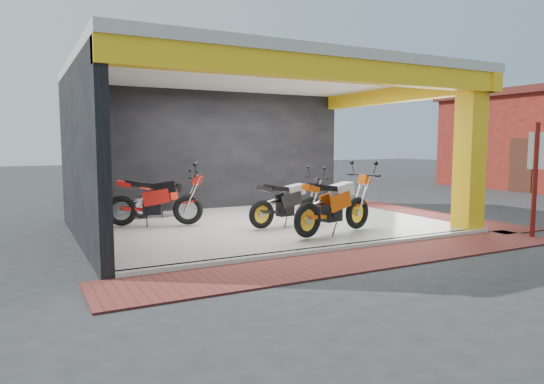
{
  "coord_description": "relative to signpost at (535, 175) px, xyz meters",
  "views": [
    {
      "loc": [
        -5.18,
        -8.28,
        1.99
      ],
      "look_at": [
        -0.14,
        1.32,
        0.9
      ],
      "focal_mm": 32.0,
      "sensor_mm": 36.0,
      "label": 1
    }
  ],
  "objects": [
    {
      "name": "header_beam_front",
      "position": [
        -4.4,
        0.88,
        1.97
      ],
      "size": [
        8.4,
        0.3,
        0.4
      ],
      "primitive_type": "cube",
      "color": "yellow",
      "rests_on": "corner_column"
    },
    {
      "name": "floor_kerb",
      "position": [
        -4.4,
        0.86,
        -1.28
      ],
      "size": [
        8.0,
        0.2,
        0.1
      ],
      "primitive_type": "cube",
      "color": "white",
      "rests_on": "ground"
    },
    {
      "name": "left_wall",
      "position": [
        -8.5,
        3.88,
        0.42
      ],
      "size": [
        0.2,
        6.2,
        3.5
      ],
      "primitive_type": "cube",
      "color": "black",
      "rests_on": "ground"
    },
    {
      "name": "moto_row_b",
      "position": [
        -6.18,
        4.26,
        -0.52
      ],
      "size": [
        2.46,
        1.64,
        1.41
      ],
      "primitive_type": null,
      "rotation": [
        0.0,
        0.0,
        -0.38
      ],
      "color": "red",
      "rests_on": "showroom_floor"
    },
    {
      "name": "back_wall",
      "position": [
        -4.4,
        6.98,
        0.42
      ],
      "size": [
        8.2,
        0.2,
        3.5
      ],
      "primitive_type": "cube",
      "color": "black",
      "rests_on": "ground"
    },
    {
      "name": "moto_hero",
      "position": [
        -3.07,
        2.01,
        -0.5
      ],
      "size": [
        2.51,
        1.4,
        1.45
      ],
      "primitive_type": null,
      "rotation": [
        0.0,
        0.0,
        0.23
      ],
      "color": "#E65109",
      "rests_on": "showroom_floor"
    },
    {
      "name": "moto_row_a",
      "position": [
        -3.54,
        3.19,
        -0.58
      ],
      "size": [
        2.21,
        1.05,
        1.3
      ],
      "primitive_type": null,
      "rotation": [
        0.0,
        0.0,
        0.13
      ],
      "color": "black",
      "rests_on": "showroom_floor"
    },
    {
      "name": "header_beam_right",
      "position": [
        -0.4,
        3.88,
        1.97
      ],
      "size": [
        0.3,
        6.4,
        0.4
      ],
      "primitive_type": "cube",
      "color": "yellow",
      "rests_on": "corner_column"
    },
    {
      "name": "moto_row_d",
      "position": [
        -5.66,
        5.84,
        -0.65
      ],
      "size": [
        1.9,
        0.75,
        1.15
      ],
      "primitive_type": null,
      "rotation": [
        0.0,
        0.0,
        0.03
      ],
      "color": "red",
      "rests_on": "showroom_floor"
    },
    {
      "name": "signpost",
      "position": [
        0.0,
        0.0,
        0.0
      ],
      "size": [
        0.11,
        0.33,
        2.42
      ],
      "rotation": [
        0.0,
        0.0,
        0.26
      ],
      "color": "maroon",
      "rests_on": "ground"
    },
    {
      "name": "paver_right",
      "position": [
        0.4,
        3.88,
        -1.31
      ],
      "size": [
        1.4,
        7.0,
        0.03
      ],
      "primitive_type": "cube",
      "color": "maroon",
      "rests_on": "ground"
    },
    {
      "name": "showroom_ceiling",
      "position": [
        -4.4,
        3.88,
        2.27
      ],
      "size": [
        8.4,
        6.4,
        0.2
      ],
      "primitive_type": "cube",
      "color": "beige",
      "rests_on": "corner_column"
    },
    {
      "name": "ground",
      "position": [
        -4.4,
        1.88,
        -1.33
      ],
      "size": [
        80.0,
        80.0,
        0.0
      ],
      "primitive_type": "plane",
      "color": "#2D2D30",
      "rests_on": "ground"
    },
    {
      "name": "corner_column",
      "position": [
        -0.65,
        1.13,
        0.42
      ],
      "size": [
        0.5,
        0.5,
        3.5
      ],
      "primitive_type": "cube",
      "color": "yellow",
      "rests_on": "ground"
    },
    {
      "name": "showroom_floor",
      "position": [
        -4.4,
        3.88,
        -1.28
      ],
      "size": [
        8.0,
        6.0,
        0.1
      ],
      "primitive_type": "cube",
      "color": "white",
      "rests_on": "ground"
    },
    {
      "name": "paver_front",
      "position": [
        -4.4,
        0.08,
        -1.31
      ],
      "size": [
        9.0,
        1.4,
        0.03
      ],
      "primitive_type": "cube",
      "color": "maroon",
      "rests_on": "ground"
    }
  ]
}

